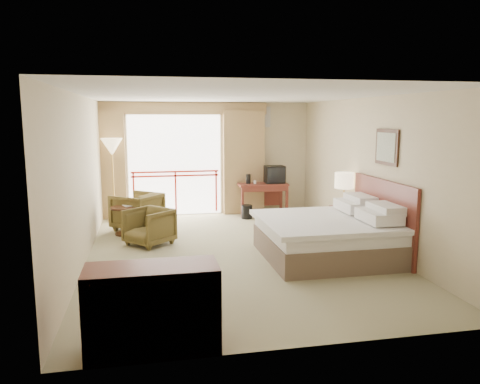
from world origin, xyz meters
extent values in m
plane|color=gray|center=(0.00, 0.00, 0.00)|extent=(7.00, 7.00, 0.00)
plane|color=white|center=(0.00, 0.00, 2.70)|extent=(7.00, 7.00, 0.00)
plane|color=beige|center=(0.00, 3.50, 1.35)|extent=(5.00, 0.00, 5.00)
plane|color=beige|center=(0.00, -3.50, 1.35)|extent=(5.00, 0.00, 5.00)
plane|color=beige|center=(-2.50, 0.00, 1.35)|extent=(0.00, 7.00, 7.00)
plane|color=beige|center=(2.50, 0.00, 1.35)|extent=(0.00, 7.00, 7.00)
plane|color=white|center=(-0.80, 3.48, 1.20)|extent=(2.40, 0.00, 2.40)
cube|color=#B41F0F|center=(-0.80, 3.46, 0.95)|extent=(2.09, 0.03, 0.04)
cube|color=#B41F0F|center=(-0.80, 3.46, 1.05)|extent=(2.09, 0.03, 0.04)
cube|color=#B41F0F|center=(-1.79, 3.46, 0.55)|extent=(0.04, 0.03, 1.00)
cube|color=#B41F0F|center=(-0.80, 3.46, 0.55)|extent=(0.04, 0.03, 1.00)
cube|color=#B41F0F|center=(0.19, 3.46, 0.55)|extent=(0.04, 0.03, 1.00)
cube|color=olive|center=(-2.45, 3.35, 1.25)|extent=(1.00, 0.26, 2.50)
cube|color=olive|center=(0.85, 3.35, 1.25)|extent=(1.00, 0.26, 2.50)
cube|color=olive|center=(-0.80, 3.38, 2.55)|extent=(4.40, 0.22, 0.28)
cube|color=silver|center=(1.30, 3.47, 2.35)|extent=(0.50, 0.04, 0.50)
cube|color=brown|center=(1.45, -0.60, 0.20)|extent=(2.05, 2.00, 0.40)
cube|color=white|center=(1.45, -0.60, 0.50)|extent=(2.01, 1.96, 0.22)
cube|color=white|center=(1.40, -0.60, 0.63)|extent=(2.09, 2.06, 0.08)
cube|color=white|center=(2.15, -1.05, 0.78)|extent=(0.50, 0.75, 0.18)
cube|color=white|center=(2.15, -0.15, 0.78)|extent=(0.50, 0.75, 0.18)
cube|color=white|center=(2.28, -1.05, 0.90)|extent=(0.40, 0.70, 0.14)
cube|color=white|center=(2.28, -0.15, 0.90)|extent=(0.40, 0.70, 0.14)
cube|color=#5A201A|center=(2.46, -0.60, 0.65)|extent=(0.06, 2.10, 1.30)
cube|color=black|center=(2.48, -0.60, 1.85)|extent=(0.03, 0.72, 0.60)
cube|color=silver|center=(2.46, -0.60, 1.85)|extent=(0.01, 0.60, 0.48)
cube|color=#5A201A|center=(2.30, 0.61, 0.30)|extent=(0.44, 0.52, 0.60)
cylinder|color=tan|center=(2.30, 0.66, 0.65)|extent=(0.15, 0.15, 0.04)
cylinder|color=tan|center=(2.30, 0.66, 0.84)|extent=(0.03, 0.03, 0.39)
cylinder|color=#FFE5B2|center=(2.30, 0.66, 1.13)|extent=(0.37, 0.37, 0.30)
cube|color=black|center=(2.25, 0.46, 0.65)|extent=(0.22, 0.20, 0.08)
cube|color=#5A201A|center=(1.25, 3.03, 0.75)|extent=(1.18, 0.57, 0.05)
cube|color=#5A201A|center=(0.71, 2.78, 0.36)|extent=(0.06, 0.06, 0.73)
cube|color=#5A201A|center=(1.79, 2.78, 0.36)|extent=(0.06, 0.06, 0.73)
cube|color=#5A201A|center=(0.71, 3.27, 0.36)|extent=(0.06, 0.06, 0.73)
cube|color=#5A201A|center=(1.79, 3.27, 0.36)|extent=(0.06, 0.06, 0.73)
cube|color=#5A201A|center=(1.25, 3.27, 0.44)|extent=(1.08, 0.03, 0.54)
cube|color=#5A201A|center=(1.25, 2.77, 0.67)|extent=(1.08, 0.03, 0.12)
cube|color=black|center=(1.55, 3.03, 0.98)|extent=(0.46, 0.36, 0.42)
cube|color=black|center=(1.55, 2.85, 0.98)|extent=(0.42, 0.02, 0.34)
cylinder|color=black|center=(0.90, 3.03, 0.88)|extent=(0.12, 0.12, 0.23)
cylinder|color=white|center=(1.05, 2.98, 0.81)|extent=(0.08, 0.08, 0.09)
cylinder|color=black|center=(0.79, 2.67, 0.16)|extent=(0.30, 0.30, 0.32)
imported|color=#4C3F1F|center=(-1.70, 2.06, 0.00)|extent=(1.20, 1.20, 0.79)
imported|color=#4C3F1F|center=(-1.47, 0.81, 0.00)|extent=(1.05, 1.04, 0.68)
cylinder|color=black|center=(-1.95, 1.67, 0.56)|extent=(0.52, 0.52, 0.04)
cylinder|color=black|center=(-1.95, 1.67, 0.28)|extent=(0.06, 0.06, 0.52)
cylinder|color=black|center=(-1.95, 1.67, 0.02)|extent=(0.38, 0.38, 0.03)
imported|color=white|center=(-1.95, 1.67, 0.58)|extent=(0.24, 0.27, 0.02)
cylinder|color=tan|center=(-2.22, 3.02, 0.02)|extent=(0.31, 0.31, 0.03)
cylinder|color=tan|center=(-2.22, 3.02, 0.82)|extent=(0.03, 0.03, 1.64)
cone|color=#FFE5B2|center=(-2.22, 3.02, 1.69)|extent=(0.48, 0.48, 0.38)
cube|color=#5A201A|center=(-1.46, -3.24, 0.44)|extent=(1.32, 0.55, 0.88)
cube|color=black|center=(-1.46, -3.52, 0.44)|extent=(1.21, 0.02, 0.77)
camera|label=1|loc=(-1.48, -7.79, 2.35)|focal=35.00mm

